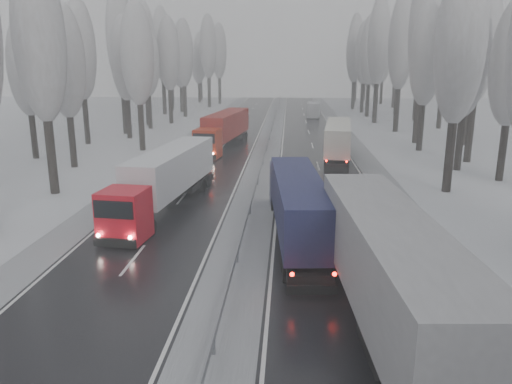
# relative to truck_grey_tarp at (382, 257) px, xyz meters

# --- Properties ---
(carriageway_right) EXTENTS (7.50, 200.00, 0.03)m
(carriageway_right) POSITION_rel_truck_grey_tarp_xyz_m (-0.67, 23.26, -2.57)
(carriageway_right) COLOR black
(carriageway_right) RESTS_ON ground
(carriageway_left) EXTENTS (7.50, 200.00, 0.03)m
(carriageway_left) POSITION_rel_truck_grey_tarp_xyz_m (-11.17, 23.26, -2.57)
(carriageway_left) COLOR black
(carriageway_left) RESTS_ON ground
(median_slush) EXTENTS (3.00, 200.00, 0.04)m
(median_slush) POSITION_rel_truck_grey_tarp_xyz_m (-5.92, 23.26, -2.56)
(median_slush) COLOR #A3A6AB
(median_slush) RESTS_ON ground
(shoulder_right) EXTENTS (2.40, 200.00, 0.04)m
(shoulder_right) POSITION_rel_truck_grey_tarp_xyz_m (4.28, 23.26, -2.56)
(shoulder_right) COLOR #A3A6AB
(shoulder_right) RESTS_ON ground
(shoulder_left) EXTENTS (2.40, 200.00, 0.04)m
(shoulder_left) POSITION_rel_truck_grey_tarp_xyz_m (-16.12, 23.26, -2.56)
(shoulder_left) COLOR #A3A6AB
(shoulder_left) RESTS_ON ground
(median_guardrail) EXTENTS (0.12, 200.00, 0.76)m
(median_guardrail) POSITION_rel_truck_grey_tarp_xyz_m (-5.92, 23.25, -1.98)
(median_guardrail) COLOR slate
(median_guardrail) RESTS_ON ground
(tree_18) EXTENTS (3.60, 3.60, 16.58)m
(tree_18) POSITION_rel_truck_grey_tarp_xyz_m (8.59, 20.30, 8.12)
(tree_18) COLOR black
(tree_18) RESTS_ON ground
(tree_20) EXTENTS (3.60, 3.60, 15.71)m
(tree_20) POSITION_rel_truck_grey_tarp_xyz_m (11.98, 28.43, 7.56)
(tree_20) COLOR black
(tree_20) RESTS_ON ground
(tree_21) EXTENTS (3.60, 3.60, 18.62)m
(tree_21) POSITION_rel_truck_grey_tarp_xyz_m (14.21, 32.43, 9.42)
(tree_21) COLOR black
(tree_21) RESTS_ON ground
(tree_22) EXTENTS (3.60, 3.60, 15.86)m
(tree_22) POSITION_rel_truck_grey_tarp_xyz_m (11.11, 38.87, 7.66)
(tree_22) COLOR black
(tree_22) RESTS_ON ground
(tree_23) EXTENTS (3.60, 3.60, 13.55)m
(tree_23) POSITION_rel_truck_grey_tarp_xyz_m (17.39, 42.87, 6.18)
(tree_23) COLOR black
(tree_23) RESTS_ON ground
(tree_24) EXTENTS (3.60, 3.60, 20.49)m
(tree_24) POSITION_rel_truck_grey_tarp_xyz_m (11.98, 44.29, 10.60)
(tree_24) COLOR black
(tree_24) RESTS_ON ground
(tree_25) EXTENTS (3.60, 3.60, 19.44)m
(tree_25) POSITION_rel_truck_grey_tarp_xyz_m (18.90, 48.29, 9.94)
(tree_25) COLOR black
(tree_25) RESTS_ON ground
(tree_26) EXTENTS (3.60, 3.60, 18.78)m
(tree_26) POSITION_rel_truck_grey_tarp_xyz_m (11.65, 54.54, 9.52)
(tree_26) COLOR black
(tree_26) RESTS_ON ground
(tree_27) EXTENTS (3.60, 3.60, 17.62)m
(tree_27) POSITION_rel_truck_grey_tarp_xyz_m (18.80, 58.54, 8.78)
(tree_27) COLOR black
(tree_27) RESTS_ON ground
(tree_28) EXTENTS (3.60, 3.60, 19.62)m
(tree_28) POSITION_rel_truck_grey_tarp_xyz_m (10.42, 65.22, 10.05)
(tree_28) COLOR black
(tree_28) RESTS_ON ground
(tree_29) EXTENTS (3.60, 3.60, 18.11)m
(tree_29) POSITION_rel_truck_grey_tarp_xyz_m (17.80, 69.22, 9.09)
(tree_29) COLOR black
(tree_29) RESTS_ON ground
(tree_30) EXTENTS (3.60, 3.60, 17.86)m
(tree_30) POSITION_rel_truck_grey_tarp_xyz_m (10.65, 74.97, 8.93)
(tree_30) COLOR black
(tree_30) RESTS_ON ground
(tree_31) EXTENTS (3.60, 3.60, 18.58)m
(tree_31) POSITION_rel_truck_grey_tarp_xyz_m (16.56, 78.97, 9.39)
(tree_31) COLOR black
(tree_31) RESTS_ON ground
(tree_32) EXTENTS (3.60, 3.60, 17.33)m
(tree_32) POSITION_rel_truck_grey_tarp_xyz_m (10.71, 82.48, 8.60)
(tree_32) COLOR black
(tree_32) RESTS_ON ground
(tree_33) EXTENTS (3.60, 3.60, 14.33)m
(tree_33) POSITION_rel_truck_grey_tarp_xyz_m (13.85, 86.48, 6.68)
(tree_33) COLOR black
(tree_33) RESTS_ON ground
(tree_34) EXTENTS (3.60, 3.60, 17.63)m
(tree_34) POSITION_rel_truck_grey_tarp_xyz_m (9.82, 89.58, 8.79)
(tree_34) COLOR black
(tree_34) RESTS_ON ground
(tree_35) EXTENTS (3.60, 3.60, 18.25)m
(tree_35) POSITION_rel_truck_grey_tarp_xyz_m (19.03, 93.58, 9.18)
(tree_35) COLOR black
(tree_35) RESTS_ON ground
(tree_36) EXTENTS (3.60, 3.60, 20.23)m
(tree_36) POSITION_rel_truck_grey_tarp_xyz_m (11.12, 99.43, 10.44)
(tree_36) COLOR black
(tree_36) RESTS_ON ground
(tree_37) EXTENTS (3.60, 3.60, 16.37)m
(tree_37) POSITION_rel_truck_grey_tarp_xyz_m (18.10, 103.43, 7.98)
(tree_37) COLOR black
(tree_37) RESTS_ON ground
(tree_38) EXTENTS (3.60, 3.60, 17.97)m
(tree_38) POSITION_rel_truck_grey_tarp_xyz_m (12.81, 109.99, 9.01)
(tree_38) COLOR black
(tree_38) RESTS_ON ground
(tree_39) EXTENTS (3.60, 3.60, 16.19)m
(tree_39) POSITION_rel_truck_grey_tarp_xyz_m (15.63, 113.99, 7.87)
(tree_39) COLOR black
(tree_39) RESTS_ON ground
(tree_58) EXTENTS (3.60, 3.60, 17.21)m
(tree_58) POSITION_rel_truck_grey_tarp_xyz_m (-21.04, 17.83, 8.52)
(tree_58) COLOR black
(tree_58) RESTS_ON ground
(tree_60) EXTENTS (3.60, 3.60, 14.84)m
(tree_60) POSITION_rel_truck_grey_tarp_xyz_m (-23.66, 27.46, 7.01)
(tree_60) COLOR black
(tree_60) RESTS_ON ground
(tree_61) EXTENTS (3.60, 3.60, 13.95)m
(tree_61) POSITION_rel_truck_grey_tarp_xyz_m (-29.44, 31.46, 6.43)
(tree_61) COLOR black
(tree_61) RESTS_ON ground
(tree_62) EXTENTS (3.60, 3.60, 16.04)m
(tree_62) POSITION_rel_truck_grey_tarp_xyz_m (-19.86, 36.99, 7.77)
(tree_62) COLOR black
(tree_62) RESTS_ON ground
(tree_63) EXTENTS (3.60, 3.60, 16.88)m
(tree_63) POSITION_rel_truck_grey_tarp_xyz_m (-27.76, 40.99, 8.31)
(tree_63) COLOR black
(tree_63) RESTS_ON ground
(tree_64) EXTENTS (3.60, 3.60, 15.42)m
(tree_64) POSITION_rel_truck_grey_tarp_xyz_m (-24.18, 45.98, 7.38)
(tree_64) COLOR black
(tree_64) RESTS_ON ground
(tree_65) EXTENTS (3.60, 3.60, 19.48)m
(tree_65) POSITION_rel_truck_grey_tarp_xyz_m (-25.97, 49.98, 9.96)
(tree_65) COLOR black
(tree_65) RESTS_ON ground
(tree_66) EXTENTS (3.60, 3.60, 15.23)m
(tree_66) POSITION_rel_truck_grey_tarp_xyz_m (-24.07, 55.61, 7.25)
(tree_66) COLOR black
(tree_66) RESTS_ON ground
(tree_67) EXTENTS (3.60, 3.60, 17.09)m
(tree_67) POSITION_rel_truck_grey_tarp_xyz_m (-25.46, 59.61, 8.45)
(tree_67) COLOR black
(tree_67) RESTS_ON ground
(tree_68) EXTENTS (3.60, 3.60, 16.65)m
(tree_68) POSITION_rel_truck_grey_tarp_xyz_m (-22.50, 62.38, 8.16)
(tree_68) COLOR black
(tree_68) RESTS_ON ground
(tree_69) EXTENTS (3.60, 3.60, 19.35)m
(tree_69) POSITION_rel_truck_grey_tarp_xyz_m (-27.34, 66.38, 9.88)
(tree_69) COLOR black
(tree_69) RESTS_ON ground
(tree_70) EXTENTS (3.60, 3.60, 17.09)m
(tree_70) POSITION_rel_truck_grey_tarp_xyz_m (-22.24, 72.46, 8.45)
(tree_70) COLOR black
(tree_70) RESTS_ON ground
(tree_71) EXTENTS (3.60, 3.60, 19.61)m
(tree_71) POSITION_rel_truck_grey_tarp_xyz_m (-27.00, 76.46, 10.04)
(tree_71) COLOR black
(tree_71) RESTS_ON ground
(tree_72) EXTENTS (3.60, 3.60, 15.11)m
(tree_72) POSITION_rel_truck_grey_tarp_xyz_m (-24.85, 81.80, 7.18)
(tree_72) COLOR black
(tree_72) RESTS_ON ground
(tree_73) EXTENTS (3.60, 3.60, 17.22)m
(tree_73) POSITION_rel_truck_grey_tarp_xyz_m (-27.73, 85.80, 8.52)
(tree_73) COLOR black
(tree_73) RESTS_ON ground
(tree_74) EXTENTS (3.60, 3.60, 19.68)m
(tree_74) POSITION_rel_truck_grey_tarp_xyz_m (-20.99, 92.59, 10.09)
(tree_74) COLOR black
(tree_74) RESTS_ON ground
(tree_75) EXTENTS (3.60, 3.60, 18.60)m
(tree_75) POSITION_rel_truck_grey_tarp_xyz_m (-30.11, 96.59, 9.41)
(tree_75) COLOR black
(tree_75) RESTS_ON ground
(tree_76) EXTENTS (3.60, 3.60, 18.55)m
(tree_76) POSITION_rel_truck_grey_tarp_xyz_m (-19.97, 101.98, 9.37)
(tree_76) COLOR black
(tree_76) RESTS_ON ground
(tree_77) EXTENTS (3.60, 3.60, 14.32)m
(tree_77) POSITION_rel_truck_grey_tarp_xyz_m (-25.58, 105.98, 6.68)
(tree_77) COLOR black
(tree_77) RESTS_ON ground
(tree_78) EXTENTS (3.60, 3.60, 19.55)m
(tree_78) POSITION_rel_truck_grey_tarp_xyz_m (-23.48, 108.57, 10.01)
(tree_78) COLOR black
(tree_78) RESTS_ON ground
(tree_79) EXTENTS (3.60, 3.60, 17.07)m
(tree_79) POSITION_rel_truck_grey_tarp_xyz_m (-26.25, 112.57, 8.43)
(tree_79) COLOR black
(tree_79) RESTS_ON ground
(truck_grey_tarp) EXTENTS (3.88, 17.38, 4.42)m
(truck_grey_tarp) POSITION_rel_truck_grey_tarp_xyz_m (0.00, 0.00, 0.00)
(truck_grey_tarp) COLOR #515056
(truck_grey_tarp) RESTS_ON ground
(truck_blue_box) EXTENTS (3.44, 14.67, 3.73)m
(truck_blue_box) POSITION_rel_truck_grey_tarp_xyz_m (-3.04, 9.07, -0.40)
(truck_blue_box) COLOR #1B1D45
(truck_blue_box) RESTS_ON ground
(truck_cream_box) EXTENTS (3.83, 14.81, 3.77)m
(truck_cream_box) POSITION_rel_truck_grey_tarp_xyz_m (1.50, 33.13, -0.38)
(truck_cream_box) COLOR #A29A90
(truck_cream_box) RESTS_ON ground
(box_truck_distant) EXTENTS (2.65, 7.22, 2.65)m
(box_truck_distant) POSITION_rel_truck_grey_tarp_xyz_m (0.90, 72.89, -1.23)
(box_truck_distant) COLOR #A9ABB0
(box_truck_distant) RESTS_ON ground
(truck_red_white) EXTENTS (4.05, 15.13, 3.85)m
(truck_red_white) POSITION_rel_truck_grey_tarp_xyz_m (-11.56, 14.47, -0.34)
(truck_red_white) COLOR red
(truck_red_white) RESTS_ON ground
(truck_red_red) EXTENTS (4.43, 15.66, 3.98)m
(truck_red_red) POSITION_rel_truck_grey_tarp_xyz_m (-10.82, 38.87, -0.26)
(truck_red_red) COLOR #B0210A
(truck_red_red) RESTS_ON ground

